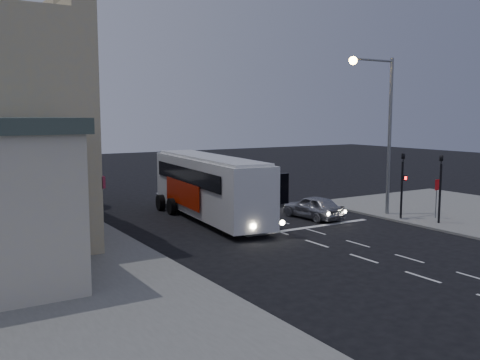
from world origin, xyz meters
TOP-DOWN VIEW (x-y plane):
  - ground at (0.00, 0.00)m, footprint 120.00×120.00m
  - road_markings at (1.29, 3.31)m, footprint 8.00×30.55m
  - tour_bus at (-1.45, 6.73)m, footprint 3.61×11.93m
  - car_suv at (3.71, 3.80)m, footprint 1.85×4.04m
  - car_sedan_a at (3.91, 9.90)m, footprint 2.17×4.32m
  - car_sedan_b at (4.11, 15.73)m, footprint 2.71×4.89m
  - traffic_signal_main at (7.60, 0.78)m, footprint 0.25×0.35m
  - traffic_signal_side at (8.30, -1.20)m, footprint 0.18×0.15m
  - regulatory_sign at (9.30, -0.24)m, footprint 0.45×0.12m
  - streetlight at (7.34, 2.20)m, footprint 3.32×0.44m
  - street_tree at (-8.21, 15.02)m, footprint 4.00×4.00m

SIDE VIEW (x-z plane):
  - ground at x=0.00m, z-range 0.00..0.00m
  - road_markings at x=1.29m, z-range 0.00..0.01m
  - car_sedan_b at x=4.11m, z-range 0.00..1.34m
  - car_suv at x=3.71m, z-range 0.00..1.34m
  - car_sedan_a at x=3.91m, z-range 0.00..1.36m
  - regulatory_sign at x=9.30m, z-range 0.50..2.70m
  - tour_bus at x=-1.45m, z-range 0.15..3.75m
  - traffic_signal_main at x=7.60m, z-range 0.37..4.47m
  - traffic_signal_side at x=8.30m, z-range 0.37..4.47m
  - street_tree at x=-8.21m, z-range 1.40..7.60m
  - streetlight at x=7.34m, z-range 1.23..10.23m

